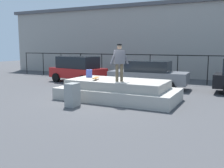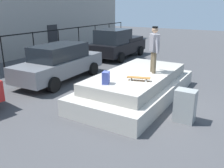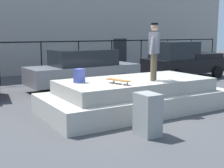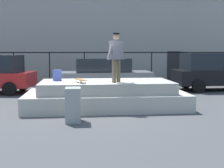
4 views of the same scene
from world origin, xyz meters
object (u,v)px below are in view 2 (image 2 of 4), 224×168
at_px(skateboard, 139,78).
at_px(car_black_pickup_far, 118,44).
at_px(backpack, 106,78).
at_px(car_grey_sedan_mid, 60,62).
at_px(skateboarder, 154,46).
at_px(utility_box, 185,106).

xyz_separation_m(skateboard, car_black_pickup_far, (7.00, 4.80, -0.12)).
distance_m(backpack, car_grey_sedan_mid, 4.25).
relative_size(backpack, car_grey_sedan_mid, 0.08).
height_order(car_grey_sedan_mid, car_black_pickup_far, car_black_pickup_far).
xyz_separation_m(skateboarder, backpack, (-2.07, 0.77, -0.78)).
height_order(skateboarder, skateboard, skateboarder).
xyz_separation_m(car_grey_sedan_mid, utility_box, (-1.32, -6.19, -0.36)).
relative_size(backpack, car_black_pickup_far, 0.09).
height_order(skateboarder, utility_box, skateboarder).
distance_m(skateboarder, car_black_pickup_far, 7.58).
xyz_separation_m(backpack, car_black_pickup_far, (7.84, 4.04, -0.22)).
relative_size(backpack, utility_box, 0.40).
xyz_separation_m(skateboarder, utility_box, (-1.45, -1.64, -1.45)).
bearing_deg(skateboarder, backpack, 159.67).
bearing_deg(car_black_pickup_far, skateboarder, -140.18).
height_order(car_grey_sedan_mid, utility_box, car_grey_sedan_mid).
bearing_deg(car_black_pickup_far, utility_box, -138.21).
distance_m(car_grey_sedan_mid, car_black_pickup_far, 5.91).
bearing_deg(car_grey_sedan_mid, utility_box, -102.01).
bearing_deg(car_black_pickup_far, skateboard, -145.56).
bearing_deg(car_grey_sedan_mid, skateboarder, -88.27).
bearing_deg(utility_box, car_black_pickup_far, 42.08).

